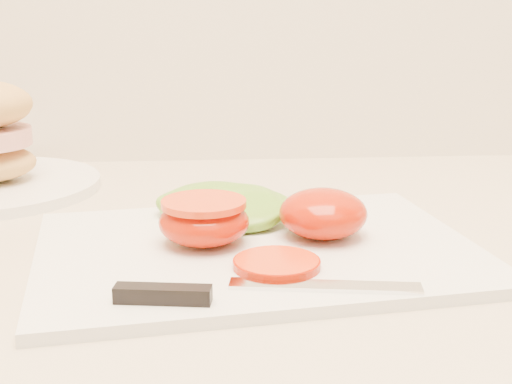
{
  "coord_description": "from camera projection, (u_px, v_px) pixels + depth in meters",
  "views": [
    {
      "loc": [
        -0.53,
        1.03,
        1.15
      ],
      "look_at": [
        -0.49,
        1.62,
        0.99
      ],
      "focal_mm": 50.0,
      "sensor_mm": 36.0,
      "label": 1
    }
  ],
  "objects": [
    {
      "name": "cutting_board",
      "position": [
        257.0,
        250.0,
        0.62
      ],
      "size": [
        0.41,
        0.32,
        0.01
      ],
      "primitive_type": "cube",
      "rotation": [
        0.0,
        0.0,
        0.14
      ],
      "color": "silver",
      "rests_on": "counter"
    },
    {
      "name": "tomato_slice_0",
      "position": [
        277.0,
        263.0,
        0.57
      ],
      "size": [
        0.07,
        0.07,
        0.01
      ],
      "primitive_type": "cylinder",
      "color": "#E94509",
      "rests_on": "cutting_board"
    },
    {
      "name": "tomato_half_dome",
      "position": [
        323.0,
        213.0,
        0.64
      ],
      "size": [
        0.08,
        0.08,
        0.04
      ],
      "primitive_type": "ellipsoid",
      "color": "#B72103",
      "rests_on": "cutting_board"
    },
    {
      "name": "knife",
      "position": [
        228.0,
        291.0,
        0.51
      ],
      "size": [
        0.23,
        0.05,
        0.01
      ],
      "rotation": [
        0.0,
        0.0,
        -0.15
      ],
      "color": "silver",
      "rests_on": "cutting_board"
    },
    {
      "name": "tomato_half_cut",
      "position": [
        204.0,
        220.0,
        0.62
      ],
      "size": [
        0.08,
        0.08,
        0.04
      ],
      "color": "#B72103",
      "rests_on": "cutting_board"
    },
    {
      "name": "lettuce_leaf_0",
      "position": [
        224.0,
        207.0,
        0.69
      ],
      "size": [
        0.17,
        0.15,
        0.03
      ],
      "primitive_type": "ellipsoid",
      "rotation": [
        0.0,
        0.0,
        -0.46
      ],
      "color": "#69AD2D",
      "rests_on": "cutting_board"
    }
  ]
}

